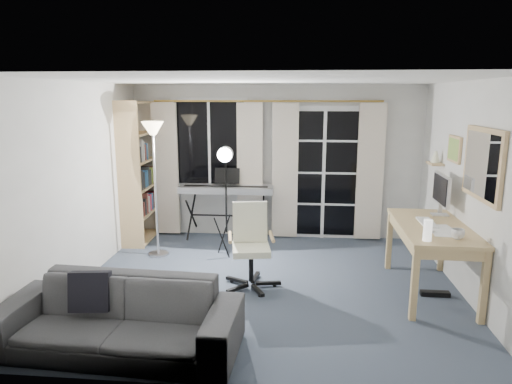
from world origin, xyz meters
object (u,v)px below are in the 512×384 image
(bookshelf, at_px, (137,175))
(mug, at_px, (458,233))
(studio_light, at_px, (225,167))
(desk, at_px, (432,234))
(monitor, at_px, (441,191))
(office_chair, at_px, (250,237))
(sofa, at_px, (117,306))
(keyboard_piano, at_px, (226,190))
(torchiere_lamp, at_px, (154,149))

(bookshelf, relative_size, mug, 16.36)
(bookshelf, bearing_deg, studio_light, -27.25)
(desk, height_order, monitor, monitor)
(office_chair, distance_m, mug, 2.27)
(mug, relative_size, sofa, 0.06)
(keyboard_piano, bearing_deg, torchiere_lamp, -137.64)
(office_chair, relative_size, mug, 7.52)
(bookshelf, distance_m, office_chair, 2.53)
(bookshelf, bearing_deg, desk, -23.83)
(sofa, bearing_deg, mug, 20.65)
(monitor, relative_size, mug, 4.39)
(torchiere_lamp, xyz_separation_m, office_chair, (1.42, -0.87, -0.94))
(torchiere_lamp, relative_size, keyboard_piano, 1.30)
(studio_light, height_order, desk, studio_light)
(studio_light, xyz_separation_m, office_chair, (0.43, -0.86, -0.70))
(mug, bearing_deg, bookshelf, 152.53)
(studio_light, bearing_deg, mug, -30.98)
(sofa, bearing_deg, desk, 29.11)
(torchiere_lamp, height_order, mug, torchiere_lamp)
(keyboard_piano, relative_size, sofa, 0.67)
(bookshelf, relative_size, sofa, 1.00)
(keyboard_piano, xyz_separation_m, desk, (2.63, -1.73, -0.09))
(keyboard_piano, relative_size, office_chair, 1.46)
(keyboard_piano, xyz_separation_m, mug, (2.73, -2.23, 0.08))
(sofa, bearing_deg, keyboard_piano, 84.90)
(office_chair, bearing_deg, bookshelf, 131.26)
(desk, bearing_deg, sofa, -153.05)
(studio_light, bearing_deg, bookshelf, 151.90)
(mug, bearing_deg, keyboard_piano, 140.78)
(studio_light, bearing_deg, office_chair, -65.80)
(keyboard_piano, distance_m, desk, 3.15)
(office_chair, bearing_deg, keyboard_piano, 98.85)
(bookshelf, bearing_deg, mug, -29.10)
(desk, xyz_separation_m, sofa, (-3.09, -1.52, -0.29))
(keyboard_piano, bearing_deg, monitor, -24.72)
(bookshelf, xyz_separation_m, sofa, (0.92, -3.15, -0.61))
(keyboard_piano, height_order, office_chair, keyboard_piano)
(studio_light, distance_m, monitor, 2.75)
(studio_light, distance_m, mug, 2.99)
(office_chair, bearing_deg, monitor, 0.24)
(sofa, bearing_deg, torchiere_lamp, 102.32)
(studio_light, relative_size, office_chair, 1.61)
(torchiere_lamp, bearing_deg, studio_light, -0.85)
(torchiere_lamp, bearing_deg, office_chair, -31.57)
(torchiere_lamp, bearing_deg, mug, -21.70)
(bookshelf, relative_size, monitor, 3.72)
(bookshelf, distance_m, torchiere_lamp, 1.00)
(bookshelf, height_order, office_chair, bookshelf)
(monitor, bearing_deg, bookshelf, 165.06)
(studio_light, height_order, mug, studio_light)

